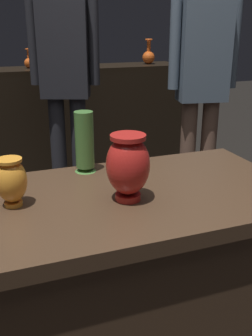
{
  "coord_description": "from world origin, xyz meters",
  "views": [
    {
      "loc": [
        -0.41,
        -1.13,
        1.34
      ],
      "look_at": [
        0.0,
        -0.02,
        0.9
      ],
      "focal_mm": 42.31,
      "sensor_mm": 36.0,
      "label": 1
    }
  ],
  "objects_px": {
    "visitor_near_right": "(203,76)",
    "visitor_center_back": "(65,71)",
    "vase_centerpiece": "(129,165)",
    "vase_tall_behind": "(85,143)",
    "vase_left_accent": "(11,181)",
    "shelf_vase_far_right": "(149,56)",
    "shelf_vase_center": "(29,62)"
  },
  "relations": [
    {
      "from": "visitor_near_right",
      "to": "visitor_center_back",
      "type": "height_order",
      "value": "visitor_center_back"
    },
    {
      "from": "vase_centerpiece",
      "to": "vase_tall_behind",
      "type": "xyz_separation_m",
      "value": [
        -0.06,
        0.3,
        -0.01
      ]
    },
    {
      "from": "vase_left_accent",
      "to": "shelf_vase_far_right",
      "type": "bearing_deg",
      "value": 57.25
    },
    {
      "from": "vase_centerpiece",
      "to": "shelf_vase_center",
      "type": "height_order",
      "value": "shelf_vase_center"
    },
    {
      "from": "vase_centerpiece",
      "to": "visitor_near_right",
      "type": "distance_m",
      "value": 1.6
    },
    {
      "from": "vase_left_accent",
      "to": "visitor_near_right",
      "type": "relative_size",
      "value": 0.09
    },
    {
      "from": "vase_centerpiece",
      "to": "visitor_near_right",
      "type": "relative_size",
      "value": 0.13
    },
    {
      "from": "shelf_vase_center",
      "to": "visitor_near_right",
      "type": "bearing_deg",
      "value": -45.59
    },
    {
      "from": "vase_left_accent",
      "to": "shelf_vase_center",
      "type": "xyz_separation_m",
      "value": [
        0.35,
        2.18,
        0.15
      ]
    },
    {
      "from": "visitor_near_right",
      "to": "vase_left_accent",
      "type": "bearing_deg",
      "value": 52.41
    },
    {
      "from": "shelf_vase_far_right",
      "to": "visitor_near_right",
      "type": "distance_m",
      "value": 1.0
    },
    {
      "from": "vase_centerpiece",
      "to": "vase_left_accent",
      "type": "relative_size",
      "value": 1.4
    },
    {
      "from": "vase_centerpiece",
      "to": "vase_tall_behind",
      "type": "distance_m",
      "value": 0.31
    },
    {
      "from": "shelf_vase_far_right",
      "to": "visitor_center_back",
      "type": "relative_size",
      "value": 0.12
    },
    {
      "from": "vase_tall_behind",
      "to": "visitor_near_right",
      "type": "relative_size",
      "value": 0.14
    },
    {
      "from": "vase_centerpiece",
      "to": "visitor_center_back",
      "type": "height_order",
      "value": "visitor_center_back"
    },
    {
      "from": "vase_tall_behind",
      "to": "vase_left_accent",
      "type": "bearing_deg",
      "value": -142.92
    },
    {
      "from": "shelf_vase_center",
      "to": "vase_tall_behind",
      "type": "bearing_deg",
      "value": -91.77
    },
    {
      "from": "visitor_center_back",
      "to": "vase_tall_behind",
      "type": "bearing_deg",
      "value": 102.18
    },
    {
      "from": "vase_tall_behind",
      "to": "visitor_near_right",
      "type": "height_order",
      "value": "visitor_near_right"
    },
    {
      "from": "vase_tall_behind",
      "to": "visitor_center_back",
      "type": "relative_size",
      "value": 0.13
    },
    {
      "from": "shelf_vase_center",
      "to": "shelf_vase_far_right",
      "type": "xyz_separation_m",
      "value": [
        1.04,
        -0.02,
        0.02
      ]
    },
    {
      "from": "vase_tall_behind",
      "to": "visitor_near_right",
      "type": "distance_m",
      "value": 1.42
    },
    {
      "from": "vase_tall_behind",
      "to": "visitor_center_back",
      "type": "height_order",
      "value": "visitor_center_back"
    },
    {
      "from": "vase_tall_behind",
      "to": "visitor_center_back",
      "type": "xyz_separation_m",
      "value": [
        0.21,
        1.3,
        0.11
      ]
    },
    {
      "from": "vase_left_accent",
      "to": "shelf_vase_center",
      "type": "bearing_deg",
      "value": 80.88
    },
    {
      "from": "shelf_vase_center",
      "to": "visitor_near_right",
      "type": "height_order",
      "value": "visitor_near_right"
    },
    {
      "from": "vase_left_accent",
      "to": "visitor_near_right",
      "type": "distance_m",
      "value": 1.78
    },
    {
      "from": "shelf_vase_center",
      "to": "vase_centerpiece",
      "type": "bearing_deg",
      "value": -89.89
    },
    {
      "from": "vase_centerpiece",
      "to": "visitor_near_right",
      "type": "height_order",
      "value": "visitor_near_right"
    },
    {
      "from": "vase_tall_behind",
      "to": "shelf_vase_center",
      "type": "distance_m",
      "value": 1.97
    },
    {
      "from": "vase_tall_behind",
      "to": "vase_centerpiece",
      "type": "bearing_deg",
      "value": -77.86
    }
  ]
}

